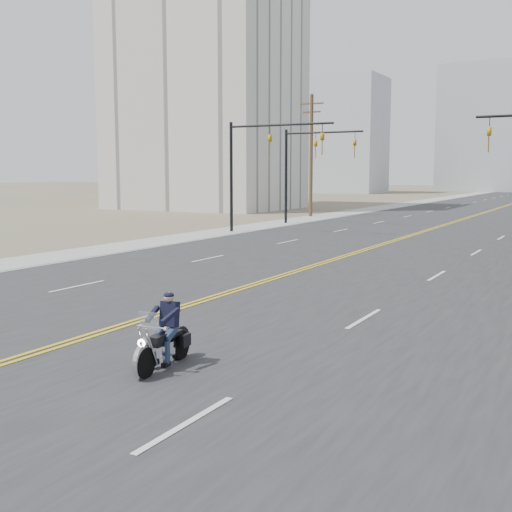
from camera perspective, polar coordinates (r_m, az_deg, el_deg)
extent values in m
cube|color=#303033|center=(74.44, 20.77, 3.99)|extent=(20.00, 200.00, 0.01)
cube|color=#A5A5A0|center=(76.89, 12.24, 4.39)|extent=(3.00, 200.00, 0.01)
cylinder|color=black|center=(41.54, -2.21, 6.99)|extent=(0.20, 0.20, 7.00)
cylinder|color=black|center=(39.95, 2.16, 11.57)|extent=(7.00, 0.14, 0.14)
imported|color=#BF8C0C|center=(40.23, 1.25, 10.61)|extent=(0.21, 0.26, 1.30)
imported|color=#BF8C0C|center=(38.74, 5.92, 10.70)|extent=(0.21, 0.26, 1.30)
imported|color=#BF8C0C|center=(36.13, 20.03, 10.55)|extent=(0.21, 0.26, 1.30)
cylinder|color=black|center=(48.57, 2.68, 7.04)|extent=(0.20, 0.20, 7.00)
cylinder|color=black|center=(47.42, 6.02, 10.87)|extent=(6.00, 0.14, 0.14)
imported|color=#BF8C0C|center=(47.62, 5.34, 10.08)|extent=(0.21, 0.26, 1.30)
imported|color=#BF8C0C|center=(46.50, 8.78, 10.09)|extent=(0.21, 0.26, 1.30)
cylinder|color=brown|center=(56.47, 4.93, 8.84)|extent=(0.30, 0.30, 10.50)
cube|color=brown|center=(56.77, 4.98, 13.34)|extent=(2.20, 0.12, 0.12)
cube|color=brown|center=(56.70, 4.97, 12.63)|extent=(1.60, 0.12, 0.12)
cube|color=silver|center=(70.95, -4.57, 16.45)|extent=(18.00, 14.00, 30.00)
cube|color=#B7BCC6|center=(127.20, 7.96, 10.56)|extent=(14.00, 12.00, 22.00)
cube|color=#ADB2B7|center=(145.64, 20.23, 10.55)|extent=(20.00, 15.00, 26.00)
cube|color=#ADB2B7|center=(146.68, 4.51, 9.00)|extent=(12.00, 12.00, 16.00)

